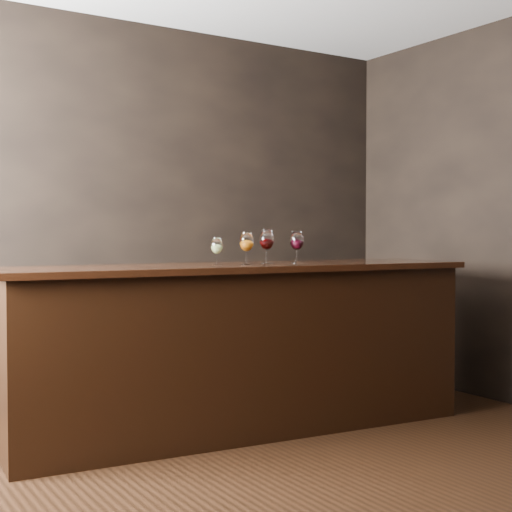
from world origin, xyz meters
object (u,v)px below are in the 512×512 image
glass_red_b (297,241)px  glass_red_a (267,241)px  bar_counter (243,351)px  glass_white (217,246)px  back_bar_shelf (178,344)px  glass_amber (247,242)px

glass_red_b → glass_red_a: bearing=163.2°
bar_counter → glass_red_b: (0.39, -0.04, 0.69)m
glass_white → glass_red_b: bearing=-1.9°
back_bar_shelf → glass_white: glass_white is taller
bar_counter → glass_white: size_ratio=16.91×
bar_counter → glass_amber: bearing=-69.1°
bar_counter → glass_red_a: size_ratio=13.25×
bar_counter → glass_white: (-0.19, -0.02, 0.66)m
glass_amber → glass_red_b: (0.38, -0.00, 0.00)m
glass_white → glass_amber: (0.20, -0.02, 0.02)m
glass_red_b → glass_white: bearing=178.1°
glass_white → glass_red_a: size_ratio=0.78×
glass_red_a → glass_white: bearing=-174.2°
glass_red_a → glass_amber: bearing=-163.3°
glass_amber → glass_red_b: glass_red_b is taller
glass_red_a → bar_counter: bearing=-173.3°
bar_counter → glass_amber: size_ratio=14.12×
glass_white → glass_red_b: 0.58m
glass_amber → glass_red_b: size_ratio=0.98×
back_bar_shelf → glass_red_a: size_ratio=10.85×
back_bar_shelf → glass_white: (-0.20, -0.95, 0.74)m
glass_white → glass_red_a: 0.39m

